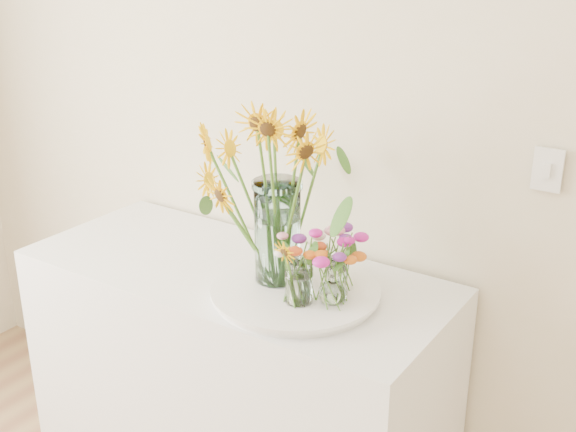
# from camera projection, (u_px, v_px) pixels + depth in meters

# --- Properties ---
(counter) EXTENTS (1.40, 0.60, 0.90)m
(counter) POSITION_uv_depth(u_px,v_px,m) (237.00, 388.00, 2.46)
(counter) COLOR white
(counter) RESTS_ON ground_plane
(tray) EXTENTS (0.47, 0.47, 0.02)m
(tray) POSITION_uv_depth(u_px,v_px,m) (295.00, 293.00, 2.11)
(tray) COLOR white
(tray) RESTS_ON counter
(mason_jar) EXTENTS (0.14, 0.14, 0.32)m
(mason_jar) POSITION_uv_depth(u_px,v_px,m) (277.00, 232.00, 2.11)
(mason_jar) COLOR #BCECF2
(mason_jar) RESTS_ON tray
(sunflower_bouquet) EXTENTS (0.90, 0.90, 0.57)m
(sunflower_bouquet) POSITION_uv_depth(u_px,v_px,m) (277.00, 190.00, 2.06)
(sunflower_bouquet) COLOR #FEBD05
(sunflower_bouquet) RESTS_ON tray
(small_vase_a) EXTENTS (0.09, 0.09, 0.13)m
(small_vase_a) POSITION_uv_depth(u_px,v_px,m) (299.00, 282.00, 2.00)
(small_vase_a) COLOR white
(small_vase_a) RESTS_ON tray
(wildflower_posy_a) EXTENTS (0.20, 0.20, 0.22)m
(wildflower_posy_a) POSITION_uv_depth(u_px,v_px,m) (299.00, 267.00, 1.99)
(wildflower_posy_a) COLOR #D56012
(wildflower_posy_a) RESTS_ON tray
(small_vase_b) EXTENTS (0.10, 0.10, 0.12)m
(small_vase_b) POSITION_uv_depth(u_px,v_px,m) (333.00, 284.00, 2.01)
(small_vase_b) COLOR white
(small_vase_b) RESTS_ON tray
(wildflower_posy_b) EXTENTS (0.22, 0.22, 0.21)m
(wildflower_posy_b) POSITION_uv_depth(u_px,v_px,m) (334.00, 270.00, 1.99)
(wildflower_posy_b) COLOR #D56012
(wildflower_posy_b) RESTS_ON tray
(small_vase_c) EXTENTS (0.07, 0.07, 0.10)m
(small_vase_c) POSITION_uv_depth(u_px,v_px,m) (337.00, 274.00, 2.09)
(small_vase_c) COLOR white
(small_vase_c) RESTS_ON tray
(wildflower_posy_c) EXTENTS (0.19, 0.19, 0.19)m
(wildflower_posy_c) POSITION_uv_depth(u_px,v_px,m) (338.00, 260.00, 2.07)
(wildflower_posy_c) COLOR #D56012
(wildflower_posy_c) RESTS_ON tray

